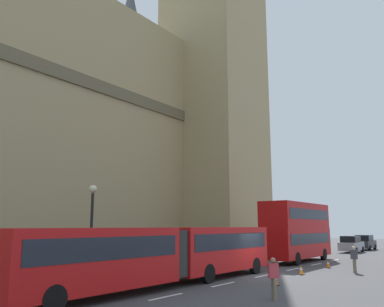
% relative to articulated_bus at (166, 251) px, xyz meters
% --- Properties ---
extents(ground_plane, '(160.00, 160.00, 0.00)m').
position_rel_articulated_bus_xyz_m(ground_plane, '(6.73, -1.99, -1.75)').
color(ground_plane, '#424244').
extents(lane_centre_marking, '(29.80, 0.16, 0.01)m').
position_rel_articulated_bus_xyz_m(lane_centre_marking, '(6.89, -1.99, -1.74)').
color(lane_centre_marking, silver).
rests_on(lane_centre_marking, ground_plane).
extents(articulated_bus, '(18.06, 2.54, 2.90)m').
position_rel_articulated_bus_xyz_m(articulated_bus, '(0.00, 0.00, 0.00)').
color(articulated_bus, red).
rests_on(articulated_bus, ground_plane).
extents(double_decker_bus, '(9.71, 2.54, 4.90)m').
position_rel_articulated_bus_xyz_m(double_decker_bus, '(17.42, 0.00, 0.96)').
color(double_decker_bus, '#B20F0F').
rests_on(double_decker_bus, ground_plane).
extents(sedan_lead, '(4.40, 1.86, 1.85)m').
position_rel_articulated_bus_xyz_m(sedan_lead, '(32.75, -0.24, -0.83)').
color(sedan_lead, gray).
rests_on(sedan_lead, ground_plane).
extents(sedan_trailing, '(4.40, 1.86, 1.85)m').
position_rel_articulated_bus_xyz_m(sedan_trailing, '(38.99, -0.23, -0.83)').
color(sedan_trailing, black).
rests_on(sedan_trailing, ground_plane).
extents(traffic_cone_west, '(0.36, 0.36, 0.58)m').
position_rel_articulated_bus_xyz_m(traffic_cone_west, '(3.54, -4.32, -1.46)').
color(traffic_cone_west, black).
rests_on(traffic_cone_west, ground_plane).
extents(traffic_cone_middle, '(0.36, 0.36, 0.58)m').
position_rel_articulated_bus_xyz_m(traffic_cone_middle, '(8.77, -3.64, -1.46)').
color(traffic_cone_middle, black).
rests_on(traffic_cone_middle, ground_plane).
extents(traffic_cone_east, '(0.36, 0.36, 0.58)m').
position_rel_articulated_bus_xyz_m(traffic_cone_east, '(13.87, -3.66, -1.46)').
color(traffic_cone_east, black).
rests_on(traffic_cone_east, ground_plane).
extents(street_lamp, '(0.44, 0.44, 5.27)m').
position_rel_articulated_bus_xyz_m(street_lamp, '(-1.09, 4.51, 1.31)').
color(street_lamp, black).
rests_on(street_lamp, ground_plane).
extents(pedestrian_near_cones, '(0.45, 0.46, 1.69)m').
position_rel_articulated_bus_xyz_m(pedestrian_near_cones, '(-0.26, -6.04, -0.83)').
color(pedestrian_near_cones, '#726651').
rests_on(pedestrian_near_cones, ground_plane).
extents(pedestrian_by_kerb, '(0.36, 0.40, 1.69)m').
position_rel_articulated_bus_xyz_m(pedestrian_by_kerb, '(11.81, -6.07, -0.83)').
color(pedestrian_by_kerb, '#726651').
rests_on(pedestrian_by_kerb, ground_plane).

